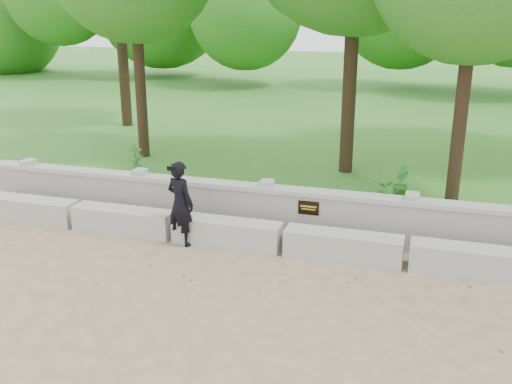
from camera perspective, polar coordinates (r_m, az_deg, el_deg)
ground at (r=7.99m, az=-0.80°, el=-11.22°), size 80.00×80.00×0.00m
lawn at (r=21.10m, az=11.11°, el=7.18°), size 40.00×22.00×0.25m
concrete_bench at (r=9.54m, az=2.73°, el=-4.73°), size 11.90×0.45×0.45m
parapet_wall at (r=10.09m, az=3.75°, el=-2.02°), size 12.50×0.35×0.90m
man_main at (r=9.75m, az=-7.57°, el=-1.14°), size 0.63×0.59×1.48m
shrub_a at (r=13.53m, az=-11.91°, el=3.25°), size 0.40×0.41×0.65m
shrub_b at (r=11.71m, az=14.20°, el=0.89°), size 0.34×0.40×0.67m
shrub_c at (r=10.87m, az=13.30°, el=-0.71°), size 0.59×0.55×0.54m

